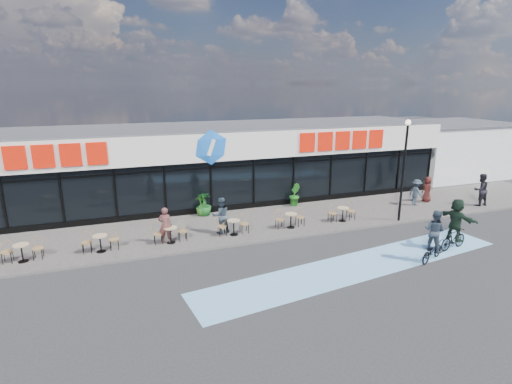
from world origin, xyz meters
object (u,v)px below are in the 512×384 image
lamp_post (404,162)px  pedestrian_c (481,190)px  potted_plant_mid (201,206)px  patron_right (221,215)px  potted_plant_right (294,195)px  pedestrian_a (427,189)px  potted_plant_left (205,204)px  cyclist_b (455,225)px  patron_left (165,225)px  cyclist_a (433,240)px  pedestrian_b (416,192)px

lamp_post → pedestrian_c: lamp_post is taller
potted_plant_mid → patron_right: patron_right is taller
potted_plant_right → pedestrian_a: (7.95, -1.96, 0.13)m
potted_plant_left → potted_plant_mid: potted_plant_left is taller
patron_right → pedestrian_a: bearing=-179.0°
potted_plant_right → cyclist_b: 8.97m
potted_plant_mid → pedestrian_a: (13.51, -1.94, 0.24)m
lamp_post → pedestrian_c: size_ratio=2.74×
potted_plant_right → cyclist_b: cyclist_b is taller
patron_left → cyclist_a: cyclist_a is taller
pedestrian_b → lamp_post: bearing=124.3°
cyclist_a → pedestrian_c: bearing=31.9°
potted_plant_left → pedestrian_c: bearing=-13.0°
pedestrian_b → pedestrian_c: bearing=-111.9°
cyclist_a → patron_left: bearing=152.0°
pedestrian_b → cyclist_a: cyclist_a is taller
patron_left → pedestrian_a: 15.89m
pedestrian_c → potted_plant_left: bearing=-10.4°
patron_left → patron_right: size_ratio=0.95×
potted_plant_left → cyclist_a: (7.60, -8.64, 0.16)m
lamp_post → cyclist_b: size_ratio=2.27×
potted_plant_left → potted_plant_mid: bearing=178.8°
lamp_post → cyclist_a: (-1.84, -4.37, -2.31)m
potted_plant_left → patron_left: bearing=-127.4°
potted_plant_right → pedestrian_a: bearing=-13.9°
lamp_post → patron_right: 9.64m
patron_left → pedestrian_c: (18.20, -0.34, 0.12)m
patron_right → pedestrian_c: bearing=174.2°
patron_left → pedestrian_a: patron_left is taller
patron_left → pedestrian_b: (14.69, 0.97, -0.06)m
pedestrian_b → cyclist_b: 6.39m
potted_plant_mid → pedestrian_a: pedestrian_a is taller
potted_plant_left → cyclist_b: 12.32m
lamp_post → potted_plant_mid: bearing=156.0°
potted_plant_left → pedestrian_b: 12.40m
lamp_post → patron_left: (-11.95, 1.00, -2.28)m
pedestrian_a → pedestrian_c: (2.36, -1.68, 0.18)m
patron_left → patron_right: patron_right is taller
patron_left → pedestrian_c: size_ratio=0.87×
cyclist_b → patron_left: bearing=158.2°
pedestrian_a → pedestrian_c: size_ratio=0.81×
lamp_post → pedestrian_b: bearing=35.8°
cyclist_a → pedestrian_a: bearing=49.5°
pedestrian_c → cyclist_a: 9.53m
lamp_post → cyclist_b: 4.29m
potted_plant_left → patron_left: 4.12m
potted_plant_right → patron_right: 5.97m
lamp_post → potted_plant_right: size_ratio=4.01×
potted_plant_right → cyclist_b: bearing=-63.8°
pedestrian_c → cyclist_b: 7.73m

